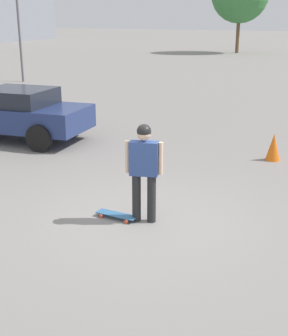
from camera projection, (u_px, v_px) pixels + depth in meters
ground_plane at (144, 221)px, 8.09m from camera, size 220.00×220.00×0.00m
person at (144, 165)px, 7.78m from camera, size 0.61×0.33×1.71m
skateboard at (117, 215)px, 8.18m from camera, size 0.76×0.28×0.08m
car_parked_near at (17, 113)px, 13.20m from camera, size 4.31×2.40×1.46m
traffic_cone at (273, 147)px, 11.40m from camera, size 0.35×0.35×0.66m
lamp_post at (18, 18)px, 24.25m from camera, size 0.28×0.28×5.60m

